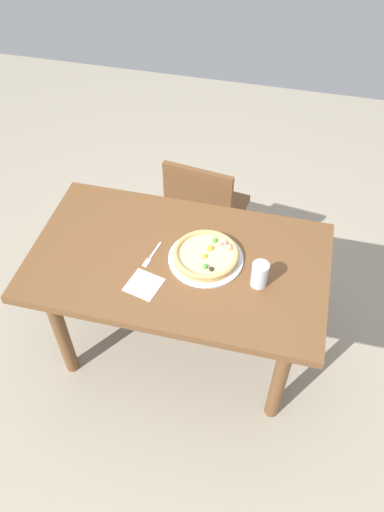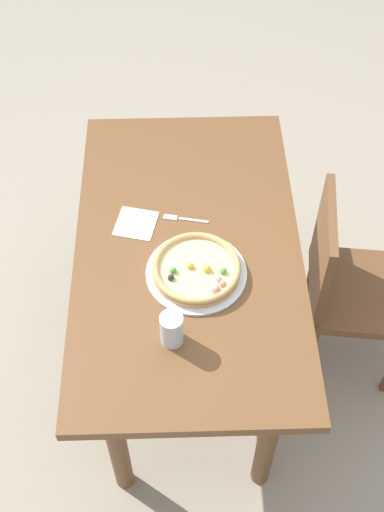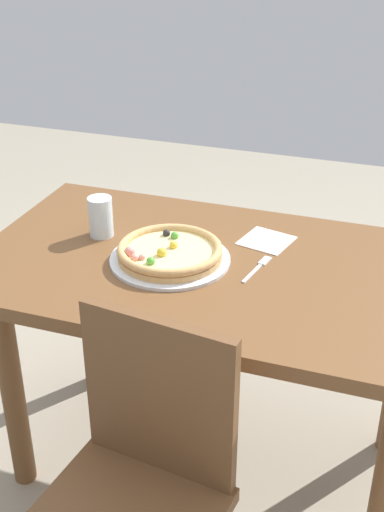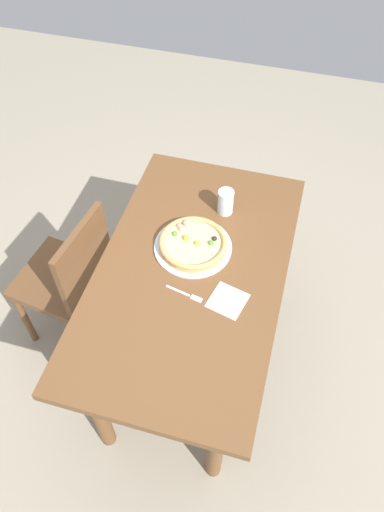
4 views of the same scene
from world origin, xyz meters
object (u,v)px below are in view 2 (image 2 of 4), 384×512
object	(u,v)px
drinking_glass	(172,329)
napkin	(136,223)
chair_near	(346,284)
dining_table	(188,265)
fork	(182,219)
pizza	(197,269)
plate	(196,273)

from	to	relation	value
drinking_glass	napkin	world-z (taller)	drinking_glass
chair_near	napkin	bearing A→B (deg)	-89.61
dining_table	drinking_glass	xyz separation A→B (m)	(-0.38, 0.06, 0.17)
fork	napkin	world-z (taller)	fork
dining_table	napkin	distance (m)	0.24
pizza	fork	distance (m)	0.25
chair_near	pizza	world-z (taller)	chair_near
pizza	napkin	bearing A→B (deg)	42.24
chair_near	pizza	bearing A→B (deg)	-69.67
pizza	chair_near	bearing A→B (deg)	-77.14
dining_table	napkin	world-z (taller)	napkin
dining_table	chair_near	xyz separation A→B (m)	(0.01, -0.61, -0.16)
fork	drinking_glass	xyz separation A→B (m)	(-0.50, 0.04, 0.06)
fork	chair_near	bearing A→B (deg)	-179.22
drinking_glass	napkin	xyz separation A→B (m)	(0.49, 0.13, -0.06)
dining_table	plate	world-z (taller)	plate
pizza	drinking_glass	size ratio (longest dim) A/B	2.42
dining_table	drinking_glass	bearing A→B (deg)	171.13
pizza	dining_table	bearing A→B (deg)	11.95
plate	pizza	xyz separation A→B (m)	(-0.00, -0.00, 0.03)
plate	napkin	bearing A→B (deg)	42.30
chair_near	drinking_glass	world-z (taller)	chair_near
plate	chair_near	bearing A→B (deg)	-77.27
chair_near	fork	world-z (taller)	chair_near
pizza	napkin	xyz separation A→B (m)	(0.23, 0.21, -0.03)
pizza	drinking_glass	xyz separation A→B (m)	(-0.25, 0.09, 0.03)
dining_table	plate	xyz separation A→B (m)	(-0.12, -0.03, 0.12)
pizza	napkin	world-z (taller)	pizza
dining_table	napkin	bearing A→B (deg)	59.78
plate	drinking_glass	world-z (taller)	drinking_glass
plate	napkin	distance (m)	0.31
chair_near	drinking_glass	distance (m)	0.84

